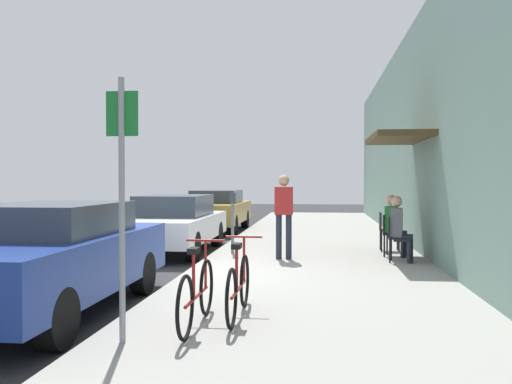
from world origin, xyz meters
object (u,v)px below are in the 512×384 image
at_px(parked_car_1, 174,223).
at_px(parking_meter, 233,218).
at_px(seated_patron_1, 394,223).
at_px(parked_car_0, 49,256).
at_px(pedestrian_standing, 284,210).
at_px(cafe_chair_1, 391,232).
at_px(cafe_chair_2, 386,229).
at_px(cafe_chair_0, 396,236).
at_px(street_sign, 122,188).
at_px(bicycle_0, 197,294).
at_px(parked_car_2, 216,210).
at_px(seated_patron_0, 400,226).
at_px(bicycle_1, 239,286).

relative_size(parked_car_1, parking_meter, 3.33).
bearing_deg(seated_patron_1, parked_car_0, -134.28).
bearing_deg(parking_meter, pedestrian_standing, -33.53).
bearing_deg(seated_patron_1, cafe_chair_1, 164.66).
distance_m(cafe_chair_1, pedestrian_standing, 2.37).
relative_size(parked_car_1, cafe_chair_2, 5.06).
height_order(parked_car_1, cafe_chair_0, parked_car_1).
distance_m(parked_car_0, street_sign, 2.27).
height_order(street_sign, bicycle_0, street_sign).
bearing_deg(street_sign, parked_car_2, 96.58).
xyz_separation_m(bicycle_0, seated_patron_0, (2.89, 5.10, 0.34)).
relative_size(street_sign, bicycle_0, 1.52).
xyz_separation_m(street_sign, bicycle_1, (0.99, 1.12, -1.16)).
bearing_deg(cafe_chair_2, seated_patron_0, -87.94).
bearing_deg(seated_patron_1, seated_patron_0, -90.03).
relative_size(cafe_chair_1, cafe_chair_2, 1.00).
height_order(parked_car_1, bicycle_0, parked_car_1).
xyz_separation_m(parked_car_1, street_sign, (1.50, -7.51, 0.93)).
relative_size(parking_meter, cafe_chair_2, 1.52).
bearing_deg(seated_patron_1, cafe_chair_0, -94.32).
xyz_separation_m(cafe_chair_0, cafe_chair_2, (-0.00, 1.67, 0.00)).
bearing_deg(street_sign, cafe_chair_1, 62.45).
bearing_deg(parked_car_0, street_sign, -43.93).
bearing_deg(pedestrian_standing, bicycle_0, -96.77).
height_order(bicycle_1, cafe_chair_1, bicycle_1).
height_order(bicycle_1, cafe_chair_2, bicycle_1).
distance_m(bicycle_0, cafe_chair_0, 5.85).
bearing_deg(seated_patron_1, pedestrian_standing, -163.32).
bearing_deg(cafe_chair_1, cafe_chair_0, -90.11).
bearing_deg(seated_patron_0, cafe_chair_2, 92.06).
bearing_deg(bicycle_0, parked_car_0, 159.42).
bearing_deg(cafe_chair_1, parking_meter, 178.69).
bearing_deg(cafe_chair_0, parked_car_1, 160.54).
distance_m(bicycle_1, pedestrian_standing, 4.80).
distance_m(street_sign, cafe_chair_0, 6.79).
height_order(parking_meter, cafe_chair_1, parking_meter).
distance_m(parking_meter, cafe_chair_1, 3.39).
bearing_deg(parked_car_2, pedestrian_standing, -69.11).
xyz_separation_m(street_sign, bicycle_0, (0.60, 0.66, -1.16)).
xyz_separation_m(parked_car_2, bicycle_0, (2.10, -12.34, -0.24)).
height_order(parked_car_2, bicycle_0, parked_car_2).
distance_m(parked_car_0, bicycle_0, 2.26).
bearing_deg(parked_car_1, bicycle_0, -72.99).
relative_size(parked_car_0, cafe_chair_1, 5.06).
relative_size(parked_car_1, cafe_chair_0, 5.06).
relative_size(parked_car_1, bicycle_0, 2.57).
distance_m(parked_car_0, cafe_chair_2, 7.76).
bearing_deg(parked_car_1, street_sign, -78.71).
relative_size(parking_meter, cafe_chair_1, 1.52).
xyz_separation_m(parked_car_2, bicycle_1, (2.49, -11.88, -0.24)).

